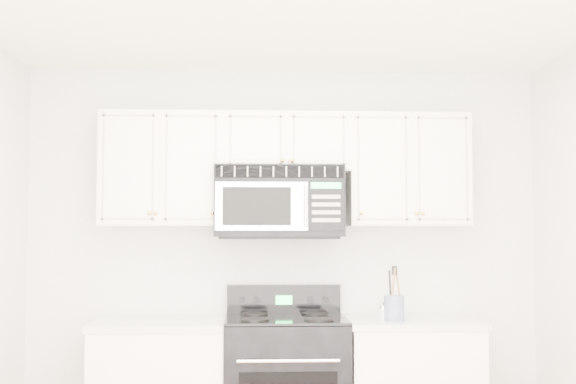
{
  "coord_description": "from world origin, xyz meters",
  "views": [
    {
      "loc": [
        -0.22,
        -3.23,
        1.47
      ],
      "look_at": [
        0.0,
        1.3,
        1.73
      ],
      "focal_mm": 45.0,
      "sensor_mm": 36.0,
      "label": 1
    }
  ],
  "objects": [
    {
      "name": "shaker_salt",
      "position": [
        0.6,
        1.32,
        0.97
      ],
      "size": [
        0.04,
        0.04,
        0.09
      ],
      "color": "silver",
      "rests_on": "base_cabinet_right"
    },
    {
      "name": "microwave",
      "position": [
        -0.05,
        1.54,
        1.68
      ],
      "size": [
        0.84,
        0.47,
        0.46
      ],
      "color": "black",
      "rests_on": "ground"
    },
    {
      "name": "shaker_pepper",
      "position": [
        0.65,
        1.46,
        0.97
      ],
      "size": [
        0.04,
        0.04,
        0.1
      ],
      "color": "silver",
      "rests_on": "base_cabinet_right"
    },
    {
      "name": "upper_cabinets",
      "position": [
        0.0,
        1.58,
        1.93
      ],
      "size": [
        2.44,
        0.37,
        0.75
      ],
      "color": "white",
      "rests_on": "ground"
    },
    {
      "name": "room",
      "position": [
        0.0,
        0.0,
        1.3
      ],
      "size": [
        3.51,
        3.51,
        2.61
      ],
      "color": "#926F51",
      "rests_on": "ground"
    },
    {
      "name": "utensil_crock",
      "position": [
        0.67,
        1.3,
        1.0
      ],
      "size": [
        0.13,
        0.13,
        0.34
      ],
      "color": "slate",
      "rests_on": "base_cabinet_right"
    }
  ]
}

